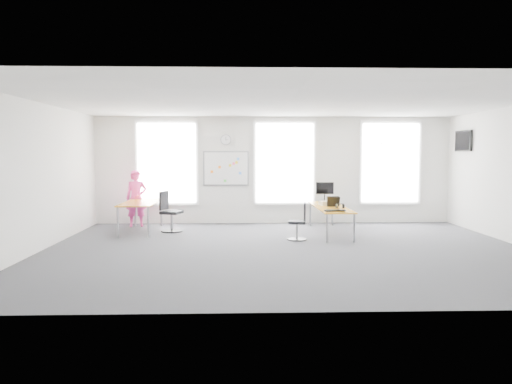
{
  "coord_description": "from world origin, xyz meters",
  "views": [
    {
      "loc": [
        -0.96,
        -10.04,
        1.98
      ],
      "look_at": [
        -0.6,
        1.2,
        1.1
      ],
      "focal_mm": 35.0,
      "sensor_mm": 36.0,
      "label": 1
    }
  ],
  "objects_px": {
    "chair_left": "(169,214)",
    "person": "(136,198)",
    "keyboard": "(334,211)",
    "monitor": "(325,190)",
    "desk_right": "(330,208)",
    "chair_right": "(299,224)",
    "desk_left": "(141,204)",
    "headphones": "(340,206)"
  },
  "relations": [
    {
      "from": "chair_left",
      "to": "person",
      "type": "bearing_deg",
      "value": 66.04
    },
    {
      "from": "monitor",
      "to": "chair_left",
      "type": "bearing_deg",
      "value": -166.61
    },
    {
      "from": "headphones",
      "to": "desk_right",
      "type": "bearing_deg",
      "value": 128.41
    },
    {
      "from": "chair_left",
      "to": "person",
      "type": "xyz_separation_m",
      "value": [
        -1.01,
        0.92,
        0.32
      ]
    },
    {
      "from": "monitor",
      "to": "chair_right",
      "type": "bearing_deg",
      "value": -111.28
    },
    {
      "from": "person",
      "to": "keyboard",
      "type": "relative_size",
      "value": 3.39
    },
    {
      "from": "chair_right",
      "to": "monitor",
      "type": "distance_m",
      "value": 2.38
    },
    {
      "from": "chair_left",
      "to": "monitor",
      "type": "xyz_separation_m",
      "value": [
        4.07,
        0.76,
        0.54
      ]
    },
    {
      "from": "person",
      "to": "desk_left",
      "type": "bearing_deg",
      "value": -85.36
    },
    {
      "from": "monitor",
      "to": "desk_left",
      "type": "bearing_deg",
      "value": -168.65
    },
    {
      "from": "desk_left",
      "to": "chair_left",
      "type": "relative_size",
      "value": 2.03
    },
    {
      "from": "chair_right",
      "to": "keyboard",
      "type": "relative_size",
      "value": 1.89
    },
    {
      "from": "desk_left",
      "to": "person",
      "type": "relative_size",
      "value": 1.36
    },
    {
      "from": "chair_right",
      "to": "chair_left",
      "type": "relative_size",
      "value": 0.83
    },
    {
      "from": "chair_right",
      "to": "headphones",
      "type": "xyz_separation_m",
      "value": [
        1.03,
        0.52,
        0.35
      ]
    },
    {
      "from": "desk_left",
      "to": "chair_right",
      "type": "height_order",
      "value": "chair_right"
    },
    {
      "from": "desk_right",
      "to": "keyboard",
      "type": "distance_m",
      "value": 1.01
    },
    {
      "from": "desk_right",
      "to": "monitor",
      "type": "distance_m",
      "value": 1.21
    },
    {
      "from": "headphones",
      "to": "monitor",
      "type": "bearing_deg",
      "value": 111.97
    },
    {
      "from": "desk_left",
      "to": "monitor",
      "type": "height_order",
      "value": "monitor"
    },
    {
      "from": "desk_left",
      "to": "monitor",
      "type": "bearing_deg",
      "value": 8.56
    },
    {
      "from": "chair_left",
      "to": "chair_right",
      "type": "bearing_deg",
      "value": -94.9
    },
    {
      "from": "chair_right",
      "to": "desk_left",
      "type": "bearing_deg",
      "value": -102.06
    },
    {
      "from": "keyboard",
      "to": "desk_right",
      "type": "bearing_deg",
      "value": 65.61
    },
    {
      "from": "chair_right",
      "to": "monitor",
      "type": "height_order",
      "value": "monitor"
    },
    {
      "from": "keyboard",
      "to": "chair_right",
      "type": "bearing_deg",
      "value": 156.45
    },
    {
      "from": "desk_left",
      "to": "keyboard",
      "type": "xyz_separation_m",
      "value": [
        4.64,
        -1.44,
        -0.02
      ]
    },
    {
      "from": "chair_left",
      "to": "headphones",
      "type": "xyz_separation_m",
      "value": [
        4.16,
        -0.81,
        0.27
      ]
    },
    {
      "from": "desk_left",
      "to": "keyboard",
      "type": "bearing_deg",
      "value": -17.22
    },
    {
      "from": "keyboard",
      "to": "monitor",
      "type": "height_order",
      "value": "monitor"
    },
    {
      "from": "person",
      "to": "chair_left",
      "type": "bearing_deg",
      "value": -56.04
    },
    {
      "from": "desk_left",
      "to": "chair_right",
      "type": "relative_size",
      "value": 2.43
    },
    {
      "from": "desk_left",
      "to": "chair_left",
      "type": "distance_m",
      "value": 0.76
    },
    {
      "from": "keyboard",
      "to": "headphones",
      "type": "height_order",
      "value": "headphones"
    },
    {
      "from": "keyboard",
      "to": "monitor",
      "type": "relative_size",
      "value": 0.84
    },
    {
      "from": "chair_right",
      "to": "keyboard",
      "type": "distance_m",
      "value": 0.85
    },
    {
      "from": "desk_right",
      "to": "monitor",
      "type": "height_order",
      "value": "monitor"
    },
    {
      "from": "keyboard",
      "to": "headphones",
      "type": "distance_m",
      "value": 0.63
    },
    {
      "from": "chair_left",
      "to": "keyboard",
      "type": "bearing_deg",
      "value": -91.38
    },
    {
      "from": "person",
      "to": "monitor",
      "type": "distance_m",
      "value": 5.09
    },
    {
      "from": "desk_left",
      "to": "chair_left",
      "type": "bearing_deg",
      "value": -3.25
    },
    {
      "from": "desk_right",
      "to": "chair_left",
      "type": "relative_size",
      "value": 2.68
    }
  ]
}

